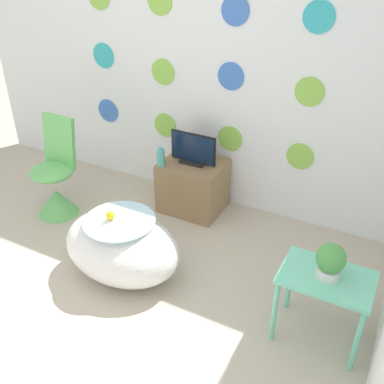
# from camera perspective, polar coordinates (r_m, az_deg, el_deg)

# --- Properties ---
(ground_plane) EXTENTS (12.00, 12.00, 0.00)m
(ground_plane) POSITION_cam_1_polar(r_m,az_deg,el_deg) (2.96, -19.68, -19.07)
(ground_plane) COLOR #BCB29E
(wall_back_dotted) EXTENTS (4.54, 0.05, 2.60)m
(wall_back_dotted) POSITION_cam_1_polar(r_m,az_deg,el_deg) (3.73, 0.68, 17.43)
(wall_back_dotted) COLOR white
(wall_back_dotted) RESTS_ON ground_plane
(bathtub) EXTENTS (0.86, 0.60, 0.49)m
(bathtub) POSITION_cam_1_polar(r_m,az_deg,el_deg) (3.18, -8.89, -6.92)
(bathtub) COLOR white
(bathtub) RESTS_ON ground_plane
(rubber_duck) EXTENTS (0.06, 0.06, 0.07)m
(rubber_duck) POSITION_cam_1_polar(r_m,az_deg,el_deg) (3.02, -10.36, -2.92)
(rubber_duck) COLOR yellow
(rubber_duck) RESTS_ON bathtub
(chair) EXTENTS (0.36, 0.37, 0.85)m
(chair) POSITION_cam_1_polar(r_m,az_deg,el_deg) (3.97, -16.90, 0.80)
(chair) COLOR #66C166
(chair) RESTS_ON ground_plane
(tv_cabinet) EXTENTS (0.52, 0.43, 0.45)m
(tv_cabinet) POSITION_cam_1_polar(r_m,az_deg,el_deg) (3.88, 0.12, 0.79)
(tv_cabinet) COLOR #8E704C
(tv_cabinet) RESTS_ON ground_plane
(tv) EXTENTS (0.41, 0.12, 0.27)m
(tv) POSITION_cam_1_polar(r_m,az_deg,el_deg) (3.72, 0.14, 5.32)
(tv) COLOR black
(tv) RESTS_ON tv_cabinet
(vase) EXTENTS (0.07, 0.07, 0.17)m
(vase) POSITION_cam_1_polar(r_m,az_deg,el_deg) (3.70, -3.97, 4.40)
(vase) COLOR #51B2AD
(vase) RESTS_ON tv_cabinet
(side_table) EXTENTS (0.52, 0.35, 0.48)m
(side_table) POSITION_cam_1_polar(r_m,az_deg,el_deg) (2.73, 16.56, -11.49)
(side_table) COLOR #72D8B7
(side_table) RESTS_ON ground_plane
(potted_plant_left) EXTENTS (0.17, 0.17, 0.21)m
(potted_plant_left) POSITION_cam_1_polar(r_m,az_deg,el_deg) (2.61, 17.20, -8.33)
(potted_plant_left) COLOR white
(potted_plant_left) RESTS_ON side_table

